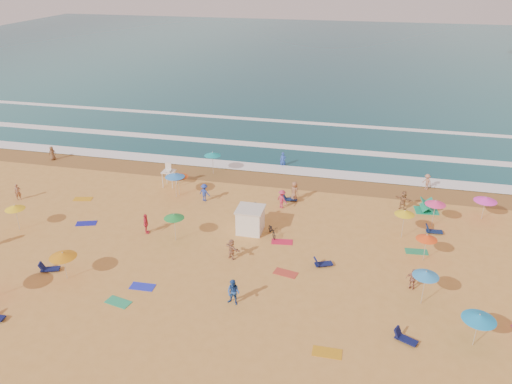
# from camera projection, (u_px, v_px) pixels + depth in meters

# --- Properties ---
(ground) EXTENTS (220.00, 220.00, 0.00)m
(ground) POSITION_uv_depth(u_px,v_px,m) (216.00, 237.00, 40.56)
(ground) COLOR gold
(ground) RESTS_ON ground
(ocean) EXTENTS (220.00, 140.00, 0.18)m
(ocean) POSITION_uv_depth(u_px,v_px,m) (324.00, 56.00, 114.52)
(ocean) COLOR #0C4756
(ocean) RESTS_ON ground
(wet_sand) EXTENTS (220.00, 220.00, 0.00)m
(wet_sand) POSITION_uv_depth(u_px,v_px,m) (252.00, 177.00, 51.57)
(wet_sand) COLOR olive
(wet_sand) RESTS_ON ground
(surf_foam) EXTENTS (200.00, 18.70, 0.05)m
(surf_foam) POSITION_uv_depth(u_px,v_px,m) (269.00, 147.00, 59.29)
(surf_foam) COLOR white
(surf_foam) RESTS_ON ground
(cabana) EXTENTS (2.00, 2.00, 2.00)m
(cabana) POSITION_uv_depth(u_px,v_px,m) (250.00, 220.00, 41.01)
(cabana) COLOR white
(cabana) RESTS_ON ground
(cabana_roof) EXTENTS (2.20, 2.20, 0.12)m
(cabana_roof) POSITION_uv_depth(u_px,v_px,m) (250.00, 209.00, 40.55)
(cabana_roof) COLOR silver
(cabana_roof) RESTS_ON cabana
(bicycle) EXTENTS (1.39, 1.88, 0.94)m
(bicycle) POSITION_uv_depth(u_px,v_px,m) (272.00, 230.00, 40.58)
(bicycle) COLOR black
(bicycle) RESTS_ON ground
(lifeguard_stand) EXTENTS (1.20, 1.20, 2.10)m
(lifeguard_stand) POSITION_uv_depth(u_px,v_px,m) (169.00, 176.00, 49.17)
(lifeguard_stand) COLOR white
(lifeguard_stand) RESTS_ON ground
(beach_umbrellas) EXTENTS (63.30, 26.73, 0.77)m
(beach_umbrellas) POSITION_uv_depth(u_px,v_px,m) (220.00, 214.00, 39.67)
(beach_umbrellas) COLOR #1831D3
(beach_umbrellas) RESTS_ON ground
(loungers) EXTENTS (43.52, 21.55, 0.34)m
(loungers) POSITION_uv_depth(u_px,v_px,m) (269.00, 273.00, 35.67)
(loungers) COLOR #0F154B
(loungers) RESTS_ON ground
(towels) EXTENTS (54.51, 16.11, 0.03)m
(towels) POSITION_uv_depth(u_px,v_px,m) (208.00, 261.00, 37.33)
(towels) COLOR #BC174C
(towels) RESTS_ON ground
(popup_tents) EXTENTS (7.25, 17.39, 1.20)m
(popup_tents) POSITION_uv_depth(u_px,v_px,m) (470.00, 254.00, 37.16)
(popup_tents) COLOR #DD3193
(popup_tents) RESTS_ON ground
(beachgoers) EXTENTS (41.19, 26.32, 2.11)m
(beachgoers) POSITION_uv_depth(u_px,v_px,m) (233.00, 212.00, 42.72)
(beachgoers) COLOR #2540B0
(beachgoers) RESTS_ON ground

